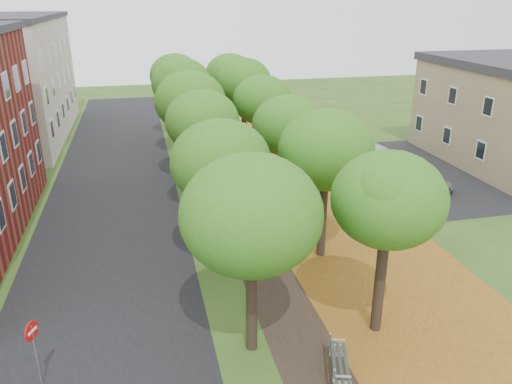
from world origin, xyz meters
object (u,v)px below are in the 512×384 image
car_red (408,181)px  car_silver (422,184)px  car_grey (380,162)px  car_white (360,150)px  street_sign (33,340)px  bench (338,362)px

car_red → car_silver: bearing=-145.6°
car_red → car_grey: size_ratio=0.82×
car_grey → car_white: car_grey is taller
street_sign → car_silver: bearing=54.7°
car_white → street_sign: bearing=136.3°
street_sign → car_grey: street_sign is taller
car_red → car_white: size_ratio=0.86×
car_grey → car_red: bearing=170.2°
car_silver → car_grey: car_grey is taller
car_silver → car_white: 8.00m
bench → street_sign: (-9.50, 1.68, 1.32)m
car_red → car_grey: (0.00, 3.92, 0.05)m
street_sign → car_red: 24.14m
car_silver → car_white: (-0.61, 7.98, -0.00)m
car_white → car_red: bearing=-179.0°
street_sign → car_red: bearing=56.8°
car_silver → car_red: size_ratio=0.95×
street_sign → car_silver: street_sign is taller
car_white → car_grey: bearing=-179.0°
car_red → car_white: 7.29m
bench → car_silver: car_silver is taller
bench → car_silver: 18.11m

